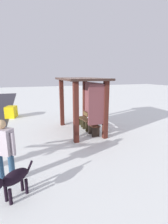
% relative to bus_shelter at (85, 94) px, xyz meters
% --- Properties ---
extents(ground_plane, '(60.00, 60.00, 0.00)m').
position_rel_bus_shelter_xyz_m(ground_plane, '(-0.09, -0.18, -1.73)').
color(ground_plane, white).
extents(bus_shelter, '(2.88, 1.75, 2.44)m').
position_rel_bus_shelter_xyz_m(bus_shelter, '(0.00, 0.00, 0.00)').
color(bus_shelter, '#431C15').
rests_on(bus_shelter, ground).
extents(bench_left_inside, '(0.61, 0.37, 0.71)m').
position_rel_bus_shelter_xyz_m(bench_left_inside, '(-0.81, 0.17, -1.44)').
color(bench_left_inside, brown).
rests_on(bench_left_inside, ground).
extents(bench_center_inside, '(0.61, 0.41, 0.78)m').
position_rel_bus_shelter_xyz_m(bench_center_inside, '(-0.09, 0.17, -1.41)').
color(bench_center_inside, '#442F1F').
rests_on(bench_center_inside, ground).
extents(bench_right_inside, '(0.61, 0.37, 0.75)m').
position_rel_bus_shelter_xyz_m(bench_right_inside, '(0.62, 0.17, -1.43)').
color(bench_right_inside, '#563020').
rests_on(bench_right_inside, ground).
extents(person_walking, '(0.48, 0.56, 1.60)m').
position_rel_bus_shelter_xyz_m(person_walking, '(2.85, -3.14, -0.79)').
color(person_walking, '#B2A5AD').
rests_on(person_walking, ground).
extents(dog, '(0.61, 0.81, 0.67)m').
position_rel_bus_shelter_xyz_m(dog, '(3.50, -2.95, -1.26)').
color(dog, black).
rests_on(dog, ground).
extents(grit_bin, '(0.83, 0.74, 0.69)m').
position_rel_bus_shelter_xyz_m(grit_bin, '(-3.90, -3.40, -1.38)').
color(grit_bin, yellow).
rests_on(grit_bin, ground).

